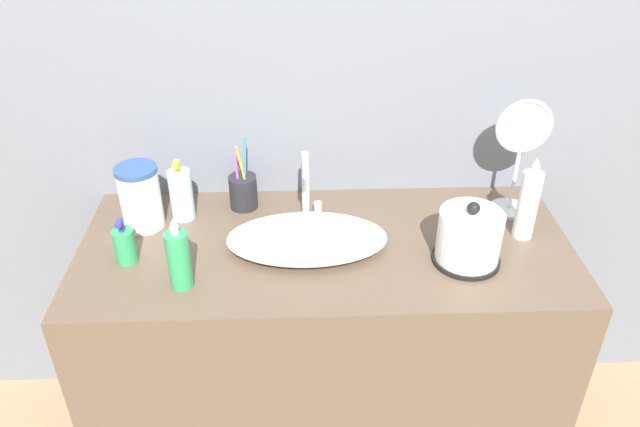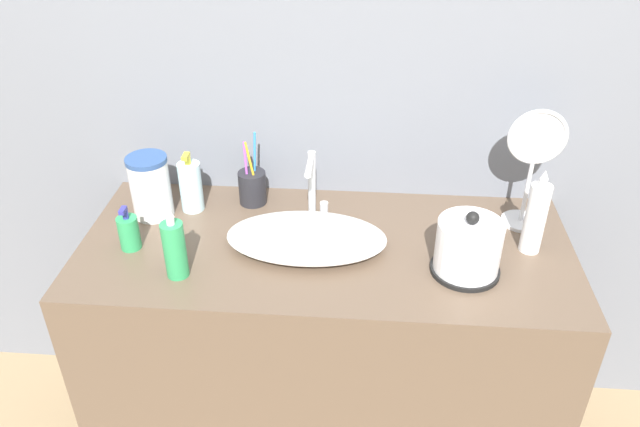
{
  "view_description": "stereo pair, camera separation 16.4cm",
  "coord_description": "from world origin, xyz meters",
  "views": [
    {
      "loc": [
        -0.07,
        -1.09,
        1.79
      ],
      "look_at": [
        -0.02,
        0.29,
        0.9
      ],
      "focal_mm": 35.0,
      "sensor_mm": 36.0,
      "label": 1
    },
    {
      "loc": [
        0.1,
        -1.09,
        1.79
      ],
      "look_at": [
        -0.02,
        0.29,
        0.9
      ],
      "focal_mm": 35.0,
      "sensor_mm": 36.0,
      "label": 2
    }
  ],
  "objects": [
    {
      "name": "wall_back",
      "position": [
        0.0,
        0.61,
        1.3
      ],
      "size": [
        6.0,
        0.04,
        2.6
      ],
      "color": "slate",
      "rests_on": "ground_plane"
    },
    {
      "name": "vanity_counter",
      "position": [
        0.0,
        0.29,
        0.4
      ],
      "size": [
        1.34,
        0.59,
        0.8
      ],
      "color": "brown",
      "rests_on": "ground_plane"
    },
    {
      "name": "sink_basin",
      "position": [
        -0.05,
        0.28,
        0.83
      ],
      "size": [
        0.43,
        0.25,
        0.06
      ],
      "color": "white",
      "rests_on": "vanity_counter"
    },
    {
      "name": "faucet",
      "position": [
        -0.05,
        0.43,
        0.91
      ],
      "size": [
        0.06,
        0.13,
        0.2
      ],
      "color": "silver",
      "rests_on": "vanity_counter"
    },
    {
      "name": "electric_kettle",
      "position": [
        0.36,
        0.2,
        0.87
      ],
      "size": [
        0.18,
        0.18,
        0.18
      ],
      "color": "black",
      "rests_on": "vanity_counter"
    },
    {
      "name": "toothbrush_cup",
      "position": [
        -0.23,
        0.5,
        0.86
      ],
      "size": [
        0.08,
        0.08,
        0.23
      ],
      "color": "#232328",
      "rests_on": "vanity_counter"
    },
    {
      "name": "lotion_bottle",
      "position": [
        -0.41,
        0.45,
        0.88
      ],
      "size": [
        0.07,
        0.07,
        0.19
      ],
      "color": "silver",
      "rests_on": "vanity_counter"
    },
    {
      "name": "shampoo_bottle",
      "position": [
        -0.36,
        0.13,
        0.88
      ],
      "size": [
        0.06,
        0.06,
        0.2
      ],
      "color": "#2D9956",
      "rests_on": "vanity_counter"
    },
    {
      "name": "mouthwash_bottle",
      "position": [
        -0.52,
        0.24,
        0.85
      ],
      "size": [
        0.06,
        0.06,
        0.13
      ],
      "color": "#2D9956",
      "rests_on": "vanity_counter"
    },
    {
      "name": "hand_cream_bottle",
      "position": [
        0.55,
        0.31,
        0.91
      ],
      "size": [
        0.05,
        0.05,
        0.24
      ],
      "color": "white",
      "rests_on": "vanity_counter"
    },
    {
      "name": "vanity_mirror",
      "position": [
        0.55,
        0.45,
        1.0
      ],
      "size": [
        0.16,
        0.11,
        0.35
      ],
      "color": "silver",
      "rests_on": "vanity_counter"
    },
    {
      "name": "water_pitcher",
      "position": [
        -0.51,
        0.41,
        0.9
      ],
      "size": [
        0.12,
        0.12,
        0.19
      ],
      "color": "silver",
      "rests_on": "vanity_counter"
    }
  ]
}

